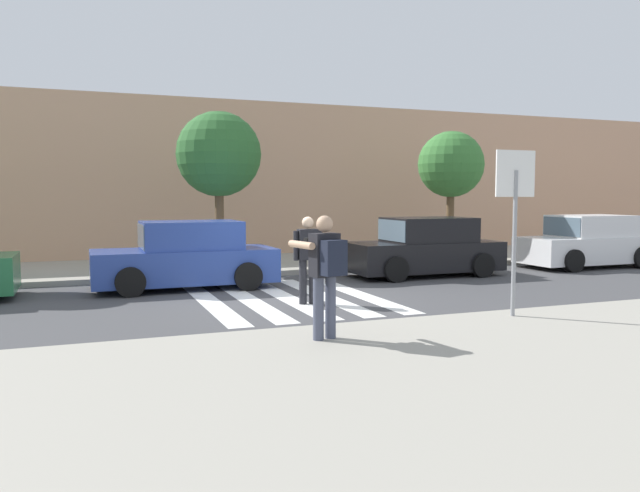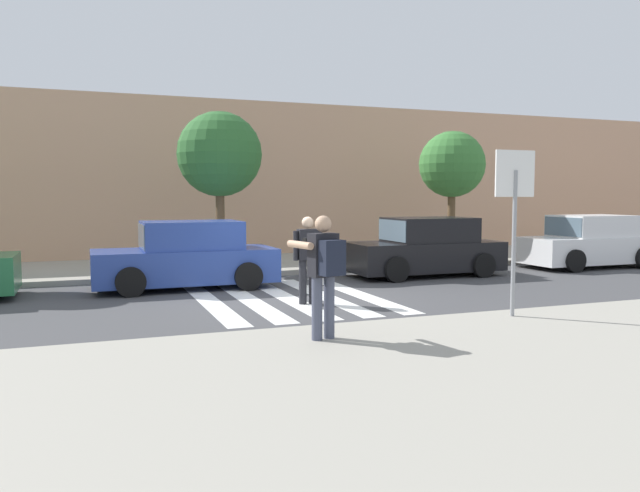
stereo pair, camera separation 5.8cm
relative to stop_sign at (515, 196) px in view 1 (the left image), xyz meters
The scene contains 17 objects.
ground_plane 5.04m from the stop_sign, 126.09° to the left, with size 120.00×120.00×0.00m, color #424244.
sidewalk_near 4.22m from the stop_sign, 136.95° to the right, with size 60.00×6.00×0.14m, color #9E998C.
sidewalk_far 10.26m from the stop_sign, 105.51° to the left, with size 60.00×4.80×0.14m, color #9E998C.
building_facade_far 14.35m from the stop_sign, 100.80° to the left, with size 56.00×4.00×5.30m, color tan.
crosswalk_stripe_0 6.17m from the stop_sign, 137.80° to the left, with size 0.44×5.20×0.01m, color silver.
crosswalk_stripe_1 5.64m from the stop_sign, 131.90° to the left, with size 0.44×5.20×0.01m, color silver.
crosswalk_stripe_2 5.19m from the stop_sign, 124.66° to the left, with size 0.44×5.20×0.01m, color silver.
crosswalk_stripe_3 4.82m from the stop_sign, 115.91° to the left, with size 0.44×5.20×0.01m, color silver.
crosswalk_stripe_4 4.57m from the stop_sign, 105.64° to the left, with size 0.44×5.20×0.01m, color silver.
stop_sign is the anchor object (origin of this frame).
photographer_with_backpack 3.69m from the stop_sign, behind, with size 0.68×0.91×1.72m.
pedestrian_crossing 4.10m from the stop_sign, 129.91° to the left, with size 0.58×0.26×1.72m.
parked_car_blue 7.58m from the stop_sign, 126.43° to the left, with size 4.10×1.92×1.55m.
parked_car_black 6.43m from the stop_sign, 72.73° to the left, with size 4.10×1.92×1.55m.
parked_car_white 9.64m from the stop_sign, 38.90° to the left, with size 4.10×1.92×1.55m.
street_tree_center 9.05m from the stop_sign, 110.41° to the left, with size 2.30×2.30×4.26m.
street_tree_east 9.48m from the stop_sign, 63.47° to the left, with size 2.06×2.06×4.00m.
Camera 1 is at (-3.98, -12.11, 2.14)m, focal length 35.00 mm.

